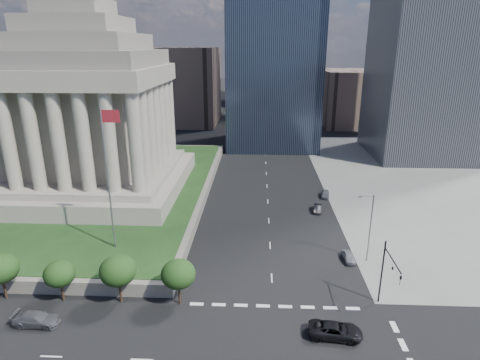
# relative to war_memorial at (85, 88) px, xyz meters

# --- Properties ---
(ground) EXTENTS (500.00, 500.00, 0.00)m
(ground) POSITION_rel_war_memorial_xyz_m (34.00, 52.00, -21.40)
(ground) COLOR black
(ground) RESTS_ON ground
(sidewalk_ne) EXTENTS (68.00, 90.00, 0.03)m
(sidewalk_ne) POSITION_rel_war_memorial_xyz_m (80.00, 12.00, -21.38)
(sidewalk_ne) COLOR slate
(sidewalk_ne) RESTS_ON ground
(plaza_terrace) EXTENTS (66.00, 70.00, 1.80)m
(plaza_terrace) POSITION_rel_war_memorial_xyz_m (-11.00, 2.00, -20.50)
(plaza_terrace) COLOR #676158
(plaza_terrace) RESTS_ON ground
(plaza_lawn) EXTENTS (64.00, 68.00, 0.10)m
(plaza_lawn) POSITION_rel_war_memorial_xyz_m (-11.00, 2.00, -19.55)
(plaza_lawn) COLOR #1C3716
(plaza_lawn) RESTS_ON plaza_terrace
(war_memorial) EXTENTS (34.00, 34.00, 39.00)m
(war_memorial) POSITION_rel_war_memorial_xyz_m (0.00, 0.00, 0.00)
(war_memorial) COLOR gray
(war_memorial) RESTS_ON plaza_lawn
(flagpole) EXTENTS (2.52, 0.24, 20.00)m
(flagpole) POSITION_rel_war_memorial_xyz_m (12.17, -24.00, -8.29)
(flagpole) COLOR slate
(flagpole) RESTS_ON plaza_lawn
(midrise_glass) EXTENTS (26.00, 26.00, 60.00)m
(midrise_glass) POSITION_rel_war_memorial_xyz_m (36.00, 47.00, 8.60)
(midrise_glass) COLOR black
(midrise_glass) RESTS_ON ground
(building_filler_ne) EXTENTS (20.00, 30.00, 20.00)m
(building_filler_ne) POSITION_rel_war_memorial_xyz_m (66.00, 82.00, -11.40)
(building_filler_ne) COLOR brown
(building_filler_ne) RESTS_ON ground
(building_filler_nw) EXTENTS (24.00, 30.00, 28.00)m
(building_filler_nw) POSITION_rel_war_memorial_xyz_m (4.00, 82.00, -7.40)
(building_filler_nw) COLOR brown
(building_filler_nw) RESTS_ON ground
(traffic_signal_ne) EXTENTS (0.30, 5.74, 8.00)m
(traffic_signal_ne) POSITION_rel_war_memorial_xyz_m (46.50, -34.30, -16.15)
(traffic_signal_ne) COLOR black
(traffic_signal_ne) RESTS_ON ground
(street_lamp_north) EXTENTS (2.13, 0.22, 10.00)m
(street_lamp_north) POSITION_rel_war_memorial_xyz_m (47.33, -23.00, -15.74)
(street_lamp_north) COLOR slate
(street_lamp_north) RESTS_ON ground
(pickup_truck) EXTENTS (3.11, 5.82, 1.55)m
(pickup_truck) POSITION_rel_war_memorial_xyz_m (40.28, -38.84, -20.62)
(pickup_truck) COLOR black
(pickup_truck) RESTS_ON ground
(suv_grey) EXTENTS (2.18, 5.11, 1.47)m
(suv_grey) POSITION_rel_war_memorial_xyz_m (8.16, -38.46, -20.67)
(suv_grey) COLOR #4F5055
(suv_grey) RESTS_ON ground
(parked_sedan_near) EXTENTS (3.63, 1.60, 1.22)m
(parked_sedan_near) POSITION_rel_war_memorial_xyz_m (44.97, -22.98, -20.79)
(parked_sedan_near) COLOR gray
(parked_sedan_near) RESTS_ON ground
(parked_sedan_mid) EXTENTS (1.84, 3.85, 1.22)m
(parked_sedan_mid) POSITION_rel_war_memorial_xyz_m (43.00, -5.55, -20.79)
(parked_sedan_mid) COLOR black
(parked_sedan_mid) RESTS_ON ground
(parked_sedan_far) EXTENTS (2.17, 4.03, 1.30)m
(parked_sedan_far) POSITION_rel_war_memorial_xyz_m (45.50, 2.04, -20.75)
(parked_sedan_far) COLOR slate
(parked_sedan_far) RESTS_ON ground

